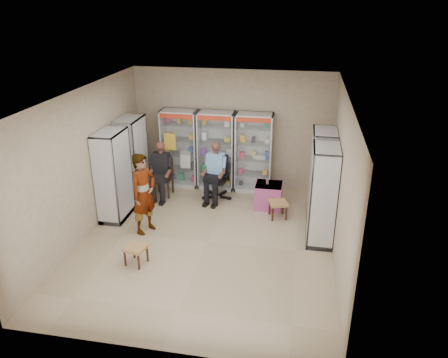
% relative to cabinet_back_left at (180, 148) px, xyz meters
% --- Properties ---
extents(floor, '(6.00, 6.00, 0.00)m').
position_rel_cabinet_back_left_xyz_m(floor, '(1.30, -2.73, -1.00)').
color(floor, tan).
rests_on(floor, ground).
extents(room_shell, '(5.02, 6.02, 3.01)m').
position_rel_cabinet_back_left_xyz_m(room_shell, '(1.30, -2.73, 0.97)').
color(room_shell, tan).
rests_on(room_shell, ground).
extents(cabinet_back_left, '(0.90, 0.50, 2.00)m').
position_rel_cabinet_back_left_xyz_m(cabinet_back_left, '(0.00, 0.00, 0.00)').
color(cabinet_back_left, '#B0B2B8').
rests_on(cabinet_back_left, floor).
extents(cabinet_back_mid, '(0.90, 0.50, 2.00)m').
position_rel_cabinet_back_left_xyz_m(cabinet_back_mid, '(0.95, 0.00, 0.00)').
color(cabinet_back_mid, silver).
rests_on(cabinet_back_mid, floor).
extents(cabinet_back_right, '(0.90, 0.50, 2.00)m').
position_rel_cabinet_back_left_xyz_m(cabinet_back_right, '(1.90, 0.00, 0.00)').
color(cabinet_back_right, '#B7B9BF').
rests_on(cabinet_back_right, floor).
extents(cabinet_right_far, '(0.90, 0.50, 2.00)m').
position_rel_cabinet_back_left_xyz_m(cabinet_right_far, '(3.53, -1.13, 0.00)').
color(cabinet_right_far, silver).
rests_on(cabinet_right_far, floor).
extents(cabinet_right_near, '(0.90, 0.50, 2.00)m').
position_rel_cabinet_back_left_xyz_m(cabinet_right_near, '(3.53, -2.23, 0.00)').
color(cabinet_right_near, silver).
rests_on(cabinet_right_near, floor).
extents(cabinet_left_far, '(0.90, 0.50, 2.00)m').
position_rel_cabinet_back_left_xyz_m(cabinet_left_far, '(-0.93, -0.93, 0.00)').
color(cabinet_left_far, silver).
rests_on(cabinet_left_far, floor).
extents(cabinet_left_near, '(0.90, 0.50, 2.00)m').
position_rel_cabinet_back_left_xyz_m(cabinet_left_near, '(-0.93, -2.03, 0.00)').
color(cabinet_left_near, silver).
rests_on(cabinet_left_near, floor).
extents(wooden_chair, '(0.42, 0.42, 0.94)m').
position_rel_cabinet_back_left_xyz_m(wooden_chair, '(-0.25, -0.73, -0.53)').
color(wooden_chair, '#322113').
rests_on(wooden_chair, floor).
extents(seated_customer, '(0.44, 0.60, 1.34)m').
position_rel_cabinet_back_left_xyz_m(seated_customer, '(-0.25, -0.78, -0.33)').
color(seated_customer, black).
rests_on(seated_customer, floor).
extents(office_chair, '(0.68, 0.68, 1.08)m').
position_rel_cabinet_back_left_xyz_m(office_chair, '(1.09, -0.65, -0.46)').
color(office_chair, black).
rests_on(office_chair, floor).
extents(seated_shopkeeper, '(0.55, 0.70, 1.38)m').
position_rel_cabinet_back_left_xyz_m(seated_shopkeeper, '(1.09, -0.70, -0.31)').
color(seated_shopkeeper, '#688ACE').
rests_on(seated_shopkeeper, floor).
extents(pink_trunk, '(0.61, 0.58, 0.58)m').
position_rel_cabinet_back_left_xyz_m(pink_trunk, '(2.38, -0.92, -0.71)').
color(pink_trunk, '#B04674').
rests_on(pink_trunk, floor).
extents(tea_glass, '(0.07, 0.07, 0.11)m').
position_rel_cabinet_back_left_xyz_m(tea_glass, '(2.34, -0.89, -0.36)').
color(tea_glass, '#4F1106').
rests_on(tea_glass, pink_trunk).
extents(woven_stool_a, '(0.49, 0.49, 0.39)m').
position_rel_cabinet_back_left_xyz_m(woven_stool_a, '(2.64, -1.40, -0.81)').
color(woven_stool_a, '#A48145').
rests_on(woven_stool_a, floor).
extents(woven_stool_b, '(0.44, 0.44, 0.37)m').
position_rel_cabinet_back_left_xyz_m(woven_stool_b, '(0.18, -3.72, -0.82)').
color(woven_stool_b, '#9E8542').
rests_on(woven_stool_b, floor).
extents(standing_man, '(0.64, 0.75, 1.74)m').
position_rel_cabinet_back_left_xyz_m(standing_man, '(-0.07, -2.52, -0.13)').
color(standing_man, gray).
rests_on(standing_man, floor).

